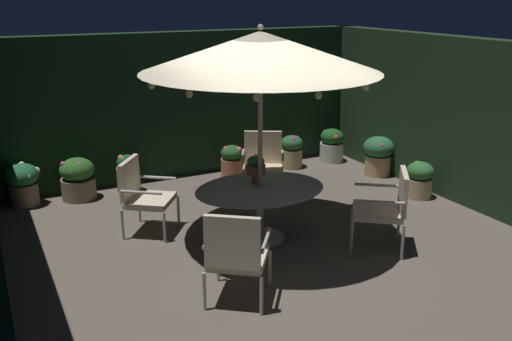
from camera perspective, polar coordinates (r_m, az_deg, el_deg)
ground_plane at (r=6.97m, az=2.56°, el=-8.06°), size 6.84×7.13×0.02m
hedge_backdrop_rear at (r=9.56m, az=-7.59°, el=6.68°), size 6.84×0.30×2.41m
hedge_backdrop_right at (r=8.59m, az=22.04°, el=4.26°), size 0.30×7.13×2.41m
patio_dining_table at (r=7.00m, az=0.43°, el=-2.76°), size 1.67×1.32×0.70m
patio_umbrella at (r=6.58m, az=0.46°, el=12.01°), size 2.83×2.83×2.68m
centerpiece_planter at (r=7.03m, az=-0.01°, el=0.42°), size 0.24×0.24×0.39m
patio_chair_north at (r=6.94m, az=13.22°, el=-3.38°), size 0.87×0.87×1.00m
patio_chair_northeast at (r=8.47m, az=0.69°, el=0.95°), size 0.83×0.81×1.00m
patio_chair_east at (r=7.39m, az=-11.57°, el=-2.16°), size 0.84×0.84×0.98m
patio_chair_southeast at (r=5.59m, az=-2.07°, el=-8.36°), size 0.85×0.85×1.02m
potted_plant_front_corner at (r=10.03m, az=3.67°, el=2.01°), size 0.40×0.40×0.59m
potted_plant_right_far at (r=9.81m, az=12.38°, el=1.66°), size 0.53×0.53×0.67m
potted_plant_left_near at (r=8.90m, az=16.35°, el=-0.82°), size 0.41×0.41×0.56m
potted_plant_left_far at (r=9.47m, az=-2.45°, el=1.00°), size 0.38×0.38×0.56m
potted_plant_back_left at (r=10.46m, az=7.74°, el=2.59°), size 0.44×0.44×0.62m
potted_plant_right_near at (r=8.88m, az=-22.68°, el=-1.19°), size 0.50×0.48×0.64m
potted_plant_back_center at (r=9.01m, az=-12.91°, el=-0.26°), size 0.36×0.36×0.60m
potted_plant_back_right at (r=8.89m, az=-17.73°, el=-0.77°), size 0.51×0.51×0.64m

